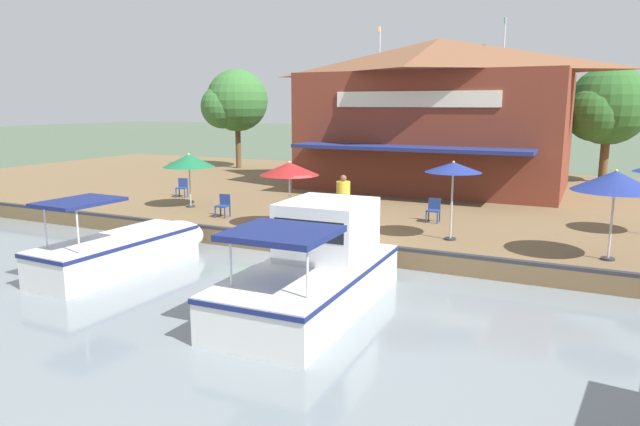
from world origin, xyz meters
TOP-DOWN VIEW (x-y plane):
  - ground_plane at (0.00, 0.00)m, footprint 220.00×220.00m
  - quay_deck at (-11.00, 0.00)m, footprint 22.00×56.00m
  - quay_edge_fender at (-0.10, 0.00)m, footprint 0.20×50.40m
  - waterfront_restaurant at (-13.42, 0.11)m, footprint 9.84×13.04m
  - patio_umbrella_by_entrance at (-1.58, 8.04)m, footprint 2.24×2.24m
  - patio_umbrella_mid_patio_left at (-1.40, -1.78)m, footprint 2.02×2.02m
  - patio_umbrella_mid_patio_right at (-3.17, -7.43)m, footprint 2.11×2.11m
  - patio_umbrella_far_corner at (-2.05, 3.61)m, footprint 1.73×1.73m
  - cafe_chair_back_row_seat at (-5.11, -9.43)m, footprint 0.56×0.56m
  - cafe_chair_beside_entrance at (-4.54, 2.41)m, footprint 0.46×0.46m
  - cafe_chair_far_corner_seat at (-3.75, -1.74)m, footprint 0.48×0.48m
  - cafe_chair_under_first_umbrella at (-2.03, -4.97)m, footprint 0.48×0.48m
  - person_at_quay_edge at (-2.96, -0.46)m, footprint 0.49×0.49m
  - motorboat_far_downstream at (3.15, -4.60)m, footprint 5.91×1.98m
  - motorboat_nearest_quay at (3.45, 1.76)m, footprint 6.77×2.66m
  - tree_downstream_bank at (-18.90, 7.80)m, footprint 4.41×4.20m
  - tree_behind_restaurant at (-16.20, -14.04)m, footprint 4.21×4.01m

SIDE VIEW (x-z plane):
  - ground_plane at x=0.00m, z-range 0.00..0.00m
  - quay_deck at x=-11.00m, z-range 0.00..0.60m
  - motorboat_far_downstream at x=3.15m, z-range -0.47..1.75m
  - quay_edge_fender at x=-0.10m, z-range 0.60..0.70m
  - motorboat_nearest_quay at x=3.45m, z-range -0.30..2.12m
  - cafe_chair_back_row_seat at x=-5.11m, z-range 0.65..1.50m
  - cafe_chair_beside_entrance at x=-4.54m, z-range 0.65..1.50m
  - cafe_chair_far_corner_seat at x=-3.75m, z-range 0.65..1.50m
  - cafe_chair_under_first_umbrella at x=-2.03m, z-range 0.65..1.50m
  - person_at_quay_edge at x=-2.96m, z-range 0.83..2.56m
  - patio_umbrella_mid_patio_right at x=-3.17m, z-range 1.41..3.63m
  - patio_umbrella_mid_patio_left at x=-1.40m, z-range 1.49..3.79m
  - patio_umbrella_by_entrance at x=-1.58m, z-range 1.53..4.02m
  - patio_umbrella_far_corner at x=-2.05m, z-range 1.63..4.11m
  - waterfront_restaurant at x=-13.42m, z-range 0.27..8.44m
  - tree_downstream_bank at x=-18.90m, z-range 1.49..7.72m
  - tree_behind_restaurant at x=-16.20m, z-range 1.70..8.13m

